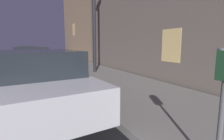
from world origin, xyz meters
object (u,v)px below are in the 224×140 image
object	(u,v)px
car_yellow_cab	(28,54)
car_blue	(27,52)
car_silver	(41,81)
car_red	(31,60)

from	to	relation	value
car_yellow_cab	car_blue	distance (m)	5.98
car_silver	car_yellow_cab	world-z (taller)	same
car_red	car_yellow_cab	xyz separation A→B (m)	(-0.00, 6.95, -0.01)
car_silver	car_red	distance (m)	6.14
car_red	car_yellow_cab	size ratio (longest dim) A/B	0.94
car_red	car_yellow_cab	world-z (taller)	same
car_red	car_blue	size ratio (longest dim) A/B	0.97
car_blue	car_red	bearing A→B (deg)	-89.99
car_silver	car_yellow_cab	bearing A→B (deg)	90.02
car_silver	car_red	bearing A→B (deg)	90.01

